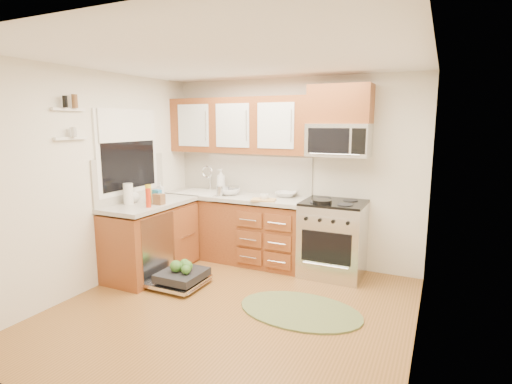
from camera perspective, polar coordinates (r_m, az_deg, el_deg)
The scene contains 38 objects.
floor at distance 4.29m, azimuth -3.57°, elevation -16.58°, with size 3.50×3.50×0.00m, color brown.
ceiling at distance 3.89m, azimuth -3.98°, elevation 18.54°, with size 3.50×3.50×0.00m, color white.
wall_back at distance 5.48m, azimuth 5.13°, elevation 2.89°, with size 3.50×0.04×2.50m, color silver.
wall_front at distance 2.55m, azimuth -23.23°, elevation -5.95°, with size 3.50×0.04×2.50m, color silver.
wall_left at distance 4.98m, azimuth -21.67°, elevation 1.53°, with size 0.04×3.50×2.50m, color silver.
wall_right at distance 3.43m, azimuth 22.78°, elevation -2.03°, with size 0.04×3.50×2.50m, color silver.
base_cabinet_back at distance 5.67m, azimuth -2.99°, elevation -5.37°, with size 2.05×0.60×0.85m, color maroon.
base_cabinet_left at distance 5.32m, azimuth -14.73°, elevation -6.69°, with size 0.60×1.25×0.85m, color maroon.
countertop_back at distance 5.55m, azimuth -3.08°, elevation -0.66°, with size 2.07×0.64×0.05m, color #B0ACA1.
countertop_left at distance 5.20m, azimuth -14.87°, elevation -1.68°, with size 0.64×1.27×0.05m, color #B0ACA1.
backsplash_back at distance 5.76m, azimuth -1.72°, elevation 2.86°, with size 2.05×0.02×0.57m, color #AFAB9D.
backsplash_left at distance 5.35m, azimuth -17.44°, elevation 1.86°, with size 0.02×1.25×0.57m, color #AFAB9D.
upper_cabinets at distance 5.58m, azimuth -2.51°, elevation 9.47°, with size 2.05×0.35×0.75m, color maroon, non-canonical shape.
cabinet_over_mw at distance 5.08m, azimuth 11.97°, elevation 12.17°, with size 0.76×0.35×0.47m, color maroon.
range at distance 5.14m, azimuth 10.93°, elevation -6.55°, with size 0.76×0.64×0.95m, color silver, non-canonical shape.
microwave at distance 5.06m, azimuth 11.72°, elevation 7.26°, with size 0.76×0.38×0.40m, color silver, non-canonical shape.
sink at distance 5.82m, azimuth -7.73°, elevation -1.25°, with size 0.62×0.50×0.26m, color white, non-canonical shape.
dishwasher at distance 4.91m, azimuth -10.87°, elevation -11.96°, with size 0.70×0.60×0.20m, color silver, non-canonical shape.
window at distance 5.29m, azimuth -17.82°, elevation 5.47°, with size 0.03×1.05×1.05m, color white, non-canonical shape.
window_blind at distance 5.27m, azimuth -17.80°, elevation 9.05°, with size 0.02×0.96×0.40m, color white.
shelf_upper at distance 4.69m, azimuth -25.20°, elevation 10.64°, with size 0.04×0.40×0.03m, color white.
shelf_lower at distance 4.69m, azimuth -24.93°, elevation 6.98°, with size 0.04×0.40×0.03m, color white.
rug at distance 4.29m, azimuth 6.30°, elevation -16.49°, with size 1.29×0.84×0.02m, color olive, non-canonical shape.
skillet at distance 4.89m, azimuth 9.42°, elevation -1.35°, with size 0.23×0.23×0.04m, color black.
stock_pot at distance 5.59m, azimuth -3.42°, elevation 0.29°, with size 0.19×0.19×0.12m, color silver.
cutting_board at distance 5.12m, azimuth 1.09°, elevation -1.14°, with size 0.31×0.20×0.02m, color tan.
canister at distance 5.43m, azimuth -5.24°, elevation 0.11°, with size 0.09×0.09×0.14m, color silver.
paper_towel_roll at distance 5.13m, azimuth -17.78°, elevation -0.24°, with size 0.12×0.12×0.26m, color white.
mustard_bottle at distance 5.11m, azimuth -15.11°, elevation -0.30°, with size 0.07×0.07×0.23m, color gold.
red_bottle at distance 4.87m, azimuth -15.13°, elevation -0.83°, with size 0.06×0.06×0.22m, color red.
wooden_box at distance 5.02m, azimuth -13.70°, elevation -1.00°, with size 0.13×0.09×0.13m, color brown.
blue_carton at distance 5.10m, azimuth -13.94°, elevation -0.63°, with size 0.11×0.06×0.17m, color teal.
bowl_a at distance 5.40m, azimuth 4.28°, elevation -0.33°, with size 0.28×0.28×0.07m, color #999999.
bowl_b at distance 5.54m, azimuth -3.84°, elevation 0.05°, with size 0.29×0.29×0.09m, color #999999.
cup at distance 5.14m, azimuth 1.21°, elevation -0.71°, with size 0.11×0.11×0.09m, color #999999.
soap_bottle_a at distance 5.74m, azimuth -5.02°, elevation 1.62°, with size 0.13×0.13×0.34m, color #999999.
soap_bottle_b at distance 5.62m, azimuth -13.54°, elevation 0.45°, with size 0.08×0.09×0.19m, color #999999.
soap_bottle_c at distance 5.24m, azimuth -17.04°, elevation -0.43°, with size 0.14×0.14×0.18m, color #999999.
Camera 1 is at (1.87, -3.36, 1.91)m, focal length 28.00 mm.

